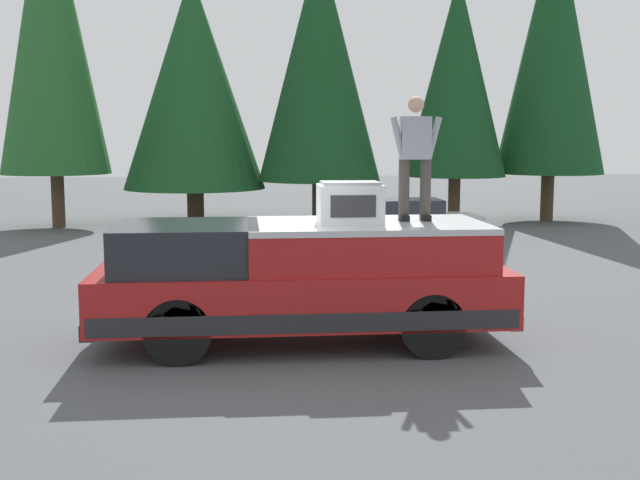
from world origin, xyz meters
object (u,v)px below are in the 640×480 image
Objects in this scene: pickup_truck at (302,280)px; parked_car_silver at (401,221)px; person_on_truck_bed at (415,155)px; compressor_unit at (350,203)px.

pickup_truck is 10.45m from parked_car_silver.
person_on_truck_bed reaches higher than pickup_truck.
person_on_truck_bed is at bearing -83.64° from pickup_truck.
pickup_truck is 1.35× the size of parked_car_silver.
person_on_truck_bed is (0.33, -0.94, 0.62)m from compressor_unit.
pickup_truck is 2.31m from person_on_truck_bed.
parked_car_silver is at bearing -18.77° from pickup_truck.
parked_car_silver is (9.89, -3.36, -0.29)m from pickup_truck.
compressor_unit is (-0.15, -0.63, 1.05)m from pickup_truck.
person_on_truck_bed is at bearing 169.56° from parked_car_silver.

